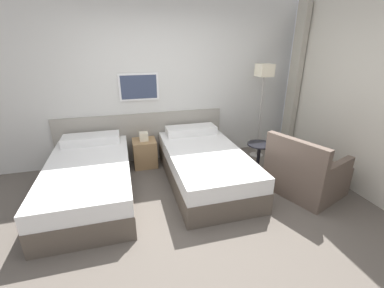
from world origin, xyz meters
The scene contains 8 objects.
ground_plane centered at (0.00, 0.00, 0.00)m, with size 16.00×16.00×0.00m, color #5B544C.
wall_headboard centered at (-0.02, 1.97, 1.30)m, with size 10.00×0.10×2.70m.
bed_near_door centered at (-1.19, 0.90, 0.26)m, with size 1.07×2.03×0.63m.
bed_near_window centered at (0.43, 0.90, 0.26)m, with size 1.07×2.03×0.63m.
nightstand centered at (-0.38, 1.67, 0.24)m, with size 0.38×0.39×0.60m.
floor_lamp centered at (1.67, 1.53, 1.39)m, with size 0.24×0.24×1.65m.
side_table centered at (1.28, 0.80, 0.38)m, with size 0.37×0.37×0.55m.
armchair centered at (1.69, 0.23, 0.27)m, with size 1.05×1.09×0.85m.
Camera 1 is at (-0.67, -2.41, 1.98)m, focal length 24.00 mm.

